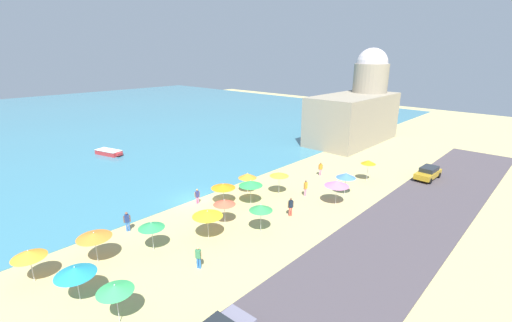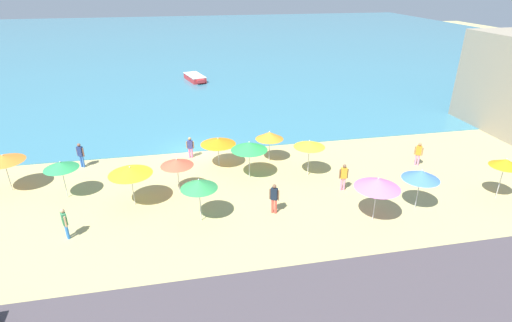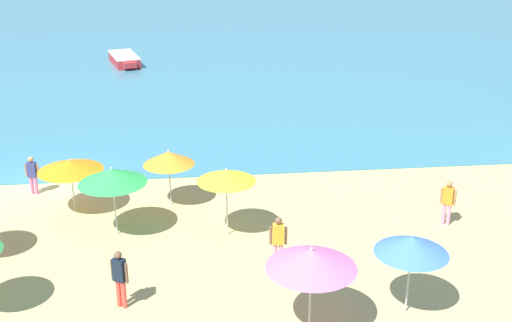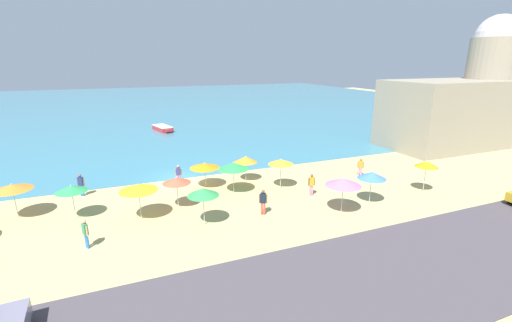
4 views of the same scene
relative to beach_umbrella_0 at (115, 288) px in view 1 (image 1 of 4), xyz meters
name	(u,v)px [view 1 (image 1 of 4)]	position (x,y,z in m)	size (l,w,h in m)	color
ground_plane	(193,200)	(12.95, 10.40, -2.23)	(160.00, 160.00, 0.00)	tan
sea	(31,126)	(12.95, 65.40, -2.20)	(150.00, 110.00, 0.05)	teal
coastal_road	(355,274)	(12.95, -7.60, -2.20)	(80.00, 8.00, 0.06)	#484046
beach_umbrella_0	(115,288)	(0.00, 0.00, 0.00)	(2.00, 2.00, 2.49)	#B2B2B7
beach_umbrella_1	(207,214)	(9.21, 3.44, -0.04)	(2.45, 2.45, 2.45)	#B2B2B7
beach_umbrella_2	(368,162)	(30.24, -0.01, 0.09)	(1.71, 1.71, 2.61)	#B2B2B7
beach_umbrella_3	(151,225)	(5.21, 5.10, -0.12)	(1.96, 1.96, 2.38)	#B2B2B7
beach_umbrella_4	(337,183)	(22.00, -0.71, 0.00)	(2.41, 2.41, 2.56)	#B2B2B7
beach_umbrella_5	(94,235)	(1.66, 6.68, -0.07)	(2.39, 2.39, 2.41)	#B2B2B7
beach_umbrella_6	(279,174)	(20.19, 5.07, 0.01)	(2.02, 2.02, 2.50)	#B2B2B7
beach_umbrella_7	(261,208)	(12.86, 1.02, 0.01)	(1.96, 1.96, 2.54)	#B2B2B7
beach_umbrella_8	(251,183)	(16.34, 5.52, -0.01)	(2.35, 2.35, 2.54)	#B2B2B7
beach_umbrella_9	(29,254)	(-2.14, 7.55, -0.18)	(2.11, 2.11, 2.35)	#B2B2B7
beach_umbrella_10	(223,186)	(14.58, 7.60, -0.38)	(2.40, 2.40, 2.11)	#B2B2B7
beach_umbrella_11	(224,202)	(11.78, 4.31, -0.18)	(1.96, 1.96, 2.32)	#B2B2B7
beach_umbrella_12	(247,176)	(18.19, 7.78, -0.30)	(1.95, 1.95, 2.26)	#B2B2B7
beach_umbrella_13	(346,175)	(24.89, -0.11, -0.10)	(2.04, 2.04, 2.46)	#B2B2B7
beach_umbrella_14	(75,271)	(-0.80, 3.47, -0.17)	(2.38, 2.38, 2.37)	#B2B2B7
bather_0	(321,168)	(28.09, 5.00, -1.27)	(0.47, 0.39, 1.70)	#CD83A2
bather_1	(306,187)	(21.63, 2.67, -1.23)	(0.57, 0.26, 1.77)	pink
bather_2	(127,220)	(5.33, 9.29, -1.23)	(0.52, 0.36, 1.77)	#3266BC
bather_3	(198,256)	(6.15, 0.76, -1.26)	(0.35, 0.53, 1.71)	blue
bather_4	(197,195)	(12.73, 9.41, -1.34)	(0.56, 0.29, 1.59)	#D5679B
bather_5	(291,206)	(16.89, 0.99, -1.21)	(0.50, 0.37, 1.80)	#F24A3D
parked_car_2	(428,173)	(35.68, -5.05, -1.39)	(4.24, 2.02, 1.46)	#B68C1E
skiff_nearshore	(109,152)	(14.44, 32.61, -1.81)	(2.71, 4.62, 0.72)	#B32F32
harbor_fortress	(358,110)	(47.81, 10.50, 3.00)	(17.48, 8.34, 15.22)	gray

